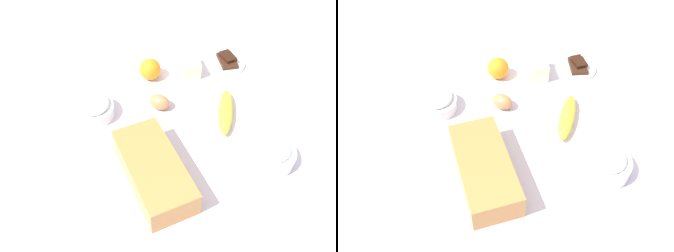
{
  "view_description": "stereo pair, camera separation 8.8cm",
  "coord_description": "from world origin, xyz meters",
  "views": [
    {
      "loc": [
        -0.67,
        0.16,
        0.8
      ],
      "look_at": [
        0.0,
        0.0,
        0.04
      ],
      "focal_mm": 38.41,
      "sensor_mm": 36.0,
      "label": 1
    },
    {
      "loc": [
        -0.69,
        0.07,
        0.8
      ],
      "look_at": [
        0.0,
        0.0,
        0.04
      ],
      "focal_mm": 38.41,
      "sensor_mm": 36.0,
      "label": 2
    }
  ],
  "objects": [
    {
      "name": "orange_fruit",
      "position": [
        0.27,
        -0.0,
        0.04
      ],
      "size": [
        0.07,
        0.07,
        0.07
      ],
      "primitive_type": "sphere",
      "color": "orange",
      "rests_on": "ground_plane"
    },
    {
      "name": "chocolate_plate",
      "position": [
        0.28,
        -0.28,
        0.01
      ],
      "size": [
        0.13,
        0.13,
        0.03
      ],
      "color": "white",
      "rests_on": "ground_plane"
    },
    {
      "name": "ground_plane",
      "position": [
        0.0,
        0.0,
        -0.01
      ],
      "size": [
        2.4,
        2.4,
        0.02
      ],
      "primitive_type": "cube",
      "color": "silver"
    },
    {
      "name": "sugar_bowl",
      "position": [
        -0.15,
        -0.25,
        0.03
      ],
      "size": [
        0.14,
        0.14,
        0.07
      ],
      "color": "white",
      "rests_on": "ground_plane"
    },
    {
      "name": "banana",
      "position": [
        0.04,
        -0.19,
        0.02
      ],
      "size": [
        0.19,
        0.11,
        0.04
      ],
      "primitive_type": "ellipsoid",
      "rotation": [
        0.0,
        0.0,
        5.91
      ],
      "color": "yellow",
      "rests_on": "ground_plane"
    },
    {
      "name": "butter_block",
      "position": [
        0.26,
        -0.13,
        0.03
      ],
      "size": [
        0.09,
        0.07,
        0.06
      ],
      "primitive_type": "cube",
      "rotation": [
        0.0,
        0.0,
        0.03
      ],
      "color": "#F4EDB2",
      "rests_on": "ground_plane"
    },
    {
      "name": "loaf_pan",
      "position": [
        -0.14,
        0.07,
        0.04
      ],
      "size": [
        0.3,
        0.18,
        0.08
      ],
      "rotation": [
        0.0,
        0.0,
        0.2
      ],
      "color": "#B77A3D",
      "rests_on": "ground_plane"
    },
    {
      "name": "egg_near_butter",
      "position": [
        0.12,
        -0.0,
        0.02
      ],
      "size": [
        0.08,
        0.08,
        0.05
      ],
      "primitive_type": "ellipsoid",
      "rotation": [
        0.0,
        1.57,
        4.07
      ],
      "color": "#B67B4A",
      "rests_on": "ground_plane"
    },
    {
      "name": "flour_bowl",
      "position": [
        0.13,
        0.2,
        0.03
      ],
      "size": [
        0.12,
        0.12,
        0.06
      ],
      "color": "white",
      "rests_on": "ground_plane"
    }
  ]
}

